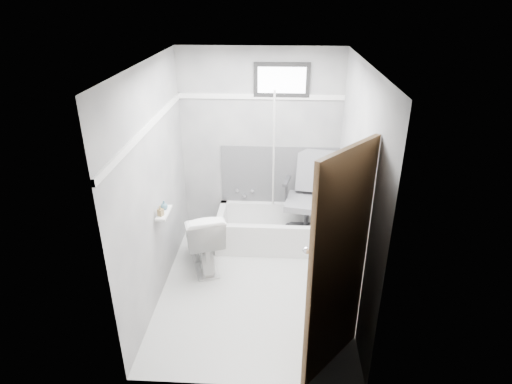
# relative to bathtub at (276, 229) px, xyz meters

# --- Properties ---
(floor) EXTENTS (2.60, 2.60, 0.00)m
(floor) POSITION_rel_bathtub_xyz_m (-0.23, -0.93, -0.21)
(floor) COLOR silver
(floor) RESTS_ON ground
(ceiling) EXTENTS (2.60, 2.60, 0.00)m
(ceiling) POSITION_rel_bathtub_xyz_m (-0.23, -0.93, 2.19)
(ceiling) COLOR silver
(ceiling) RESTS_ON floor
(wall_back) EXTENTS (2.00, 0.02, 2.40)m
(wall_back) POSITION_rel_bathtub_xyz_m (-0.23, 0.37, 0.99)
(wall_back) COLOR slate
(wall_back) RESTS_ON floor
(wall_front) EXTENTS (2.00, 0.02, 2.40)m
(wall_front) POSITION_rel_bathtub_xyz_m (-0.23, -2.23, 0.99)
(wall_front) COLOR slate
(wall_front) RESTS_ON floor
(wall_left) EXTENTS (0.02, 2.60, 2.40)m
(wall_left) POSITION_rel_bathtub_xyz_m (-1.23, -0.93, 0.99)
(wall_left) COLOR slate
(wall_left) RESTS_ON floor
(wall_right) EXTENTS (0.02, 2.60, 2.40)m
(wall_right) POSITION_rel_bathtub_xyz_m (0.77, -0.93, 0.99)
(wall_right) COLOR slate
(wall_right) RESTS_ON floor
(bathtub) EXTENTS (1.50, 0.70, 0.42)m
(bathtub) POSITION_rel_bathtub_xyz_m (0.00, 0.00, 0.00)
(bathtub) COLOR silver
(bathtub) RESTS_ON floor
(office_chair) EXTENTS (0.71, 0.71, 1.06)m
(office_chair) POSITION_rel_bathtub_xyz_m (0.38, 0.04, 0.44)
(office_chair) COLOR slate
(office_chair) RESTS_ON bathtub
(toilet) EXTENTS (0.66, 0.87, 0.75)m
(toilet) POSITION_rel_bathtub_xyz_m (-0.85, -0.55, 0.17)
(toilet) COLOR white
(toilet) RESTS_ON floor
(door) EXTENTS (0.78, 0.78, 2.00)m
(door) POSITION_rel_bathtub_xyz_m (0.75, -2.21, 0.79)
(door) COLOR brown
(door) RESTS_ON floor
(window) EXTENTS (0.66, 0.04, 0.40)m
(window) POSITION_rel_bathtub_xyz_m (0.02, 0.36, 1.81)
(window) COLOR black
(window) RESTS_ON wall_back
(backerboard) EXTENTS (1.50, 0.02, 0.78)m
(backerboard) POSITION_rel_bathtub_xyz_m (0.02, 0.36, 0.59)
(backerboard) COLOR #4C4C4F
(backerboard) RESTS_ON wall_back
(trim_back) EXTENTS (2.00, 0.02, 0.06)m
(trim_back) POSITION_rel_bathtub_xyz_m (-0.23, 0.36, 1.61)
(trim_back) COLOR white
(trim_back) RESTS_ON wall_back
(trim_left) EXTENTS (0.02, 2.60, 0.06)m
(trim_left) POSITION_rel_bathtub_xyz_m (-1.22, -0.93, 1.61)
(trim_left) COLOR white
(trim_left) RESTS_ON wall_left
(pole) EXTENTS (0.02, 0.47, 1.90)m
(pole) POSITION_rel_bathtub_xyz_m (-0.05, 0.13, 0.84)
(pole) COLOR silver
(pole) RESTS_ON bathtub
(shelf) EXTENTS (0.10, 0.32, 0.02)m
(shelf) POSITION_rel_bathtub_xyz_m (-1.16, -0.92, 0.69)
(shelf) COLOR white
(shelf) RESTS_ON wall_left
(soap_bottle_a) EXTENTS (0.07, 0.07, 0.12)m
(soap_bottle_a) POSITION_rel_bathtub_xyz_m (-1.17, -1.00, 0.76)
(soap_bottle_a) COLOR olive
(soap_bottle_a) RESTS_ON shelf
(soap_bottle_b) EXTENTS (0.10, 0.10, 0.10)m
(soap_bottle_b) POSITION_rel_bathtub_xyz_m (-1.17, -0.86, 0.75)
(soap_bottle_b) COLOR slate
(soap_bottle_b) RESTS_ON shelf
(faucet) EXTENTS (0.26, 0.10, 0.16)m
(faucet) POSITION_rel_bathtub_xyz_m (-0.43, 0.34, 0.34)
(faucet) COLOR silver
(faucet) RESTS_ON wall_back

